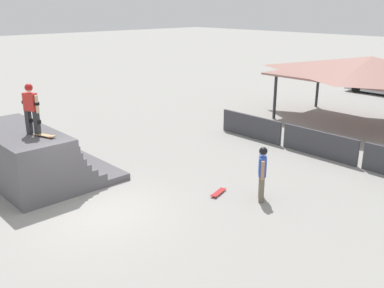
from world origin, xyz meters
TOP-DOWN VIEW (x-y plane):
  - ground_plane at (0.00, 0.00)m, footprint 160.00×160.00m
  - quarter_pipe_ramp at (-3.66, -0.31)m, footprint 4.66×3.83m
  - skater_on_deck at (-2.77, -0.45)m, footprint 0.71×0.40m
  - skateboard_on_deck at (-2.31, -0.29)m, footprint 0.86×0.46m
  - bystander_walking at (2.82, 4.31)m, footprint 0.52×0.59m
  - skateboard_on_ground at (1.64, 3.58)m, footprint 0.42×0.81m
  - barrier_fence at (1.84, 9.26)m, footprint 10.45×0.12m
  - pavilion_shelter at (0.97, 14.98)m, footprint 9.53×4.95m
  - parked_car_silver at (-2.18, 23.74)m, footprint 4.50×1.72m

SIDE VIEW (x-z plane):
  - ground_plane at x=0.00m, z-range 0.00..0.00m
  - skateboard_on_ground at x=1.64m, z-range 0.01..0.10m
  - barrier_fence at x=1.84m, z-range 0.00..1.05m
  - parked_car_silver at x=-2.18m, z-range -0.03..1.24m
  - quarter_pipe_ramp at x=-3.66m, z-range -0.11..1.77m
  - bystander_walking at x=2.82m, z-range 0.15..1.90m
  - skateboard_on_deck at x=-2.31m, z-range 1.90..1.98m
  - skater_on_deck at x=-2.77m, z-range 2.01..3.67m
  - pavilion_shelter at x=0.97m, z-range 1.17..4.68m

